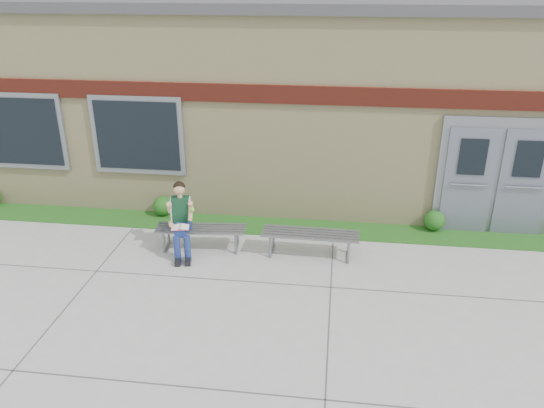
# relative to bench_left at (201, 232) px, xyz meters

# --- Properties ---
(ground) EXTENTS (80.00, 80.00, 0.00)m
(ground) POSITION_rel_bench_left_xyz_m (1.41, -1.54, -0.33)
(ground) COLOR #9E9E99
(ground) RESTS_ON ground
(grass_strip) EXTENTS (16.00, 0.80, 0.02)m
(grass_strip) POSITION_rel_bench_left_xyz_m (1.41, 1.06, -0.32)
(grass_strip) COLOR #1A4512
(grass_strip) RESTS_ON ground
(school_building) EXTENTS (16.20, 6.22, 4.20)m
(school_building) POSITION_rel_bench_left_xyz_m (1.41, 4.44, 1.78)
(school_building) COLOR beige
(school_building) RESTS_ON ground
(bench_left) EXTENTS (1.66, 0.59, 0.42)m
(bench_left) POSITION_rel_bench_left_xyz_m (0.00, 0.00, 0.00)
(bench_left) COLOR slate
(bench_left) RESTS_ON ground
(bench_right) EXTENTS (1.74, 0.52, 0.45)m
(bench_right) POSITION_rel_bench_left_xyz_m (2.00, -0.00, 0.02)
(bench_right) COLOR slate
(bench_right) RESTS_ON ground
(girl) EXTENTS (0.54, 0.85, 1.33)m
(girl) POSITION_rel_bench_left_xyz_m (-0.30, -0.20, 0.36)
(girl) COLOR navy
(girl) RESTS_ON ground
(shrub_mid) EXTENTS (0.41, 0.41, 0.41)m
(shrub_mid) POSITION_rel_bench_left_xyz_m (-1.16, 1.31, -0.10)
(shrub_mid) COLOR #1A4512
(shrub_mid) RESTS_ON grass_strip
(shrub_east) EXTENTS (0.41, 0.41, 0.41)m
(shrub_east) POSITION_rel_bench_left_xyz_m (4.37, 1.31, -0.10)
(shrub_east) COLOR #1A4512
(shrub_east) RESTS_ON grass_strip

